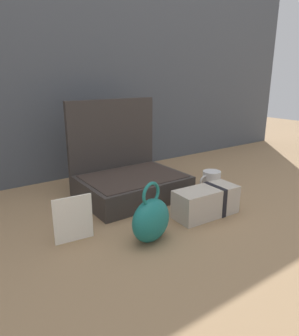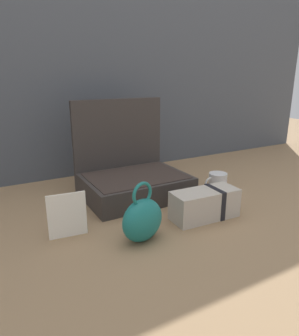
{
  "view_description": "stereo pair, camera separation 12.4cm",
  "coord_description": "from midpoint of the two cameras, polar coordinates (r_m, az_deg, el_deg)",
  "views": [
    {
      "loc": [
        -0.69,
        -0.99,
        0.53
      ],
      "look_at": [
        -0.0,
        -0.02,
        0.17
      ],
      "focal_mm": 32.9,
      "sensor_mm": 36.0,
      "label": 1
    },
    {
      "loc": [
        -0.58,
        -1.05,
        0.53
      ],
      "look_at": [
        -0.0,
        -0.02,
        0.17
      ],
      "focal_mm": 32.9,
      "sensor_mm": 36.0,
      "label": 2
    }
  ],
  "objects": [
    {
      "name": "ground_plane",
      "position": [
        1.31,
        2.35,
        -6.99
      ],
      "size": [
        6.0,
        6.0,
        0.0
      ],
      "primitive_type": "plane",
      "color": "#8C6D4C"
    },
    {
      "name": "back_wall",
      "position": [
        1.73,
        -8.25,
        22.26
      ],
      "size": [
        3.2,
        0.06,
        1.4
      ],
      "primitive_type": "cube",
      "color": "#474C54",
      "rests_on": "ground_plane"
    },
    {
      "name": "open_suitcase",
      "position": [
        1.4,
        -0.95,
        -1.53
      ],
      "size": [
        0.45,
        0.35,
        0.43
      ],
      "color": "#332D2B",
      "rests_on": "ground_plane"
    },
    {
      "name": "teal_pouch_handbag",
      "position": [
        1.02,
        2.2,
        -9.56
      ],
      "size": [
        0.17,
        0.13,
        0.21
      ],
      "color": "#196B66",
      "rests_on": "ground_plane"
    },
    {
      "name": "cream_toiletry_bag",
      "position": [
        1.22,
        13.21,
        -6.58
      ],
      "size": [
        0.27,
        0.12,
        0.12
      ],
      "color": "#B2A899",
      "rests_on": "ground_plane"
    },
    {
      "name": "coffee_mug",
      "position": [
        1.52,
        14.64,
        -2.46
      ],
      "size": [
        0.12,
        0.09,
        0.08
      ],
      "color": "silver",
      "rests_on": "ground_plane"
    },
    {
      "name": "info_card_left",
      "position": [
        1.06,
        -11.79,
        -8.67
      ],
      "size": [
        0.13,
        0.02,
        0.16
      ],
      "primitive_type": "cube",
      "rotation": [
        0.0,
        0.0,
        -0.1
      ],
      "color": "white",
      "rests_on": "ground_plane"
    }
  ]
}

